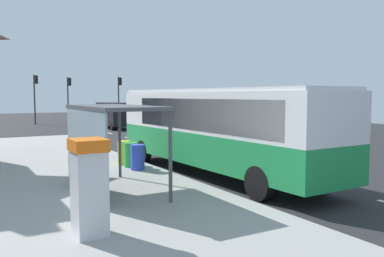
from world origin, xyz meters
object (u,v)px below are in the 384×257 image
(white_van, at_px, (115,113))
(recycling_bin_blue, at_px, (138,157))
(bus, at_px, (216,126))
(traffic_light_median, at_px, (69,92))
(ticket_machine, at_px, (89,186))
(bus_shelter, at_px, (103,126))
(recycling_bin_yellow, at_px, (124,153))
(traffic_light_far_side, at_px, (35,91))
(recycling_bin_green, at_px, (131,155))
(sedan_far, at_px, (98,117))
(traffic_light_near_side, at_px, (119,92))
(sedan_near, at_px, (81,114))

(white_van, xyz_separation_m, recycling_bin_blue, (-6.40, -20.76, -0.69))
(bus, xyz_separation_m, traffic_light_median, (2.11, 31.78, 1.42))
(ticket_machine, xyz_separation_m, bus_shelter, (1.37, 3.31, 0.93))
(ticket_machine, bearing_deg, recycling_bin_yellow, 64.77)
(white_van, relative_size, traffic_light_far_side, 1.04)
(recycling_bin_green, xyz_separation_m, recycling_bin_yellow, (0.00, 0.70, 0.00))
(recycling_bin_green, bearing_deg, traffic_light_median, 81.15)
(sedan_far, bearing_deg, recycling_bin_yellow, -104.77)
(white_van, height_order, traffic_light_near_side, traffic_light_near_side)
(recycling_bin_blue, distance_m, traffic_light_median, 30.71)
(sedan_far, bearing_deg, recycling_bin_blue, -104.01)
(white_van, relative_size, traffic_light_near_side, 1.05)
(traffic_light_far_side, height_order, traffic_light_median, traffic_light_far_side)
(bus, bearing_deg, ticket_machine, -142.47)
(white_van, relative_size, recycling_bin_blue, 5.52)
(ticket_machine, relative_size, recycling_bin_blue, 2.04)
(recycling_bin_blue, xyz_separation_m, recycling_bin_yellow, (0.00, 1.40, 0.00))
(traffic_light_near_side, bearing_deg, ticket_machine, -110.86)
(white_van, relative_size, recycling_bin_green, 5.52)
(bus, relative_size, bus_shelter, 2.77)
(traffic_light_far_side, height_order, bus_shelter, traffic_light_far_side)
(bus, xyz_separation_m, white_van, (3.91, 22.29, -0.50))
(ticket_machine, bearing_deg, sedan_near, 75.50)
(bus, relative_size, white_van, 2.11)
(recycling_bin_blue, bearing_deg, ticket_machine, -120.02)
(traffic_light_far_side, bearing_deg, bus, -87.43)
(recycling_bin_blue, height_order, recycling_bin_yellow, same)
(white_van, relative_size, recycling_bin_yellow, 5.52)
(traffic_light_near_side, distance_m, traffic_light_far_side, 8.64)
(recycling_bin_blue, xyz_separation_m, traffic_light_far_side, (1.10, 29.45, 2.69))
(bus, relative_size, sedan_far, 2.50)
(sedan_far, distance_m, traffic_light_near_side, 4.82)
(sedan_near, height_order, ticket_machine, ticket_machine)
(white_van, xyz_separation_m, bus_shelter, (-8.61, -23.64, 0.75))
(sedan_near, bearing_deg, recycling_bin_blue, -101.22)
(white_van, height_order, traffic_light_far_side, traffic_light_far_side)
(recycling_bin_blue, distance_m, traffic_light_near_side, 30.36)
(ticket_machine, xyz_separation_m, recycling_bin_blue, (3.58, 6.19, -0.52))
(sedan_far, relative_size, recycling_bin_green, 4.66)
(sedan_near, relative_size, recycling_bin_blue, 4.70)
(recycling_bin_green, height_order, recycling_bin_yellow, same)
(recycling_bin_blue, height_order, bus_shelter, bus_shelter)
(traffic_light_median, relative_size, bus_shelter, 1.22)
(ticket_machine, relative_size, recycling_bin_yellow, 2.04)
(sedan_far, height_order, traffic_light_far_side, traffic_light_far_side)
(traffic_light_near_side, xyz_separation_m, traffic_light_median, (-5.10, 1.60, -0.05))
(bus, height_order, ticket_machine, bus)
(sedan_near, xyz_separation_m, recycling_bin_blue, (-6.50, -32.76, -0.14))
(recycling_bin_blue, relative_size, recycling_bin_yellow, 1.00)
(recycling_bin_blue, bearing_deg, sedan_far, 75.99)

